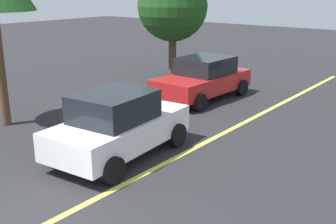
# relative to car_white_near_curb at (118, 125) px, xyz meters

# --- Properties ---
(lane_marking_centre) EXTENTS (28.00, 0.16, 0.01)m
(lane_marking_centre) POSITION_rel_car_white_near_curb_xyz_m (-0.52, -1.24, -0.84)
(lane_marking_centre) COLOR #E0D14C
(car_white_near_curb) EXTENTS (4.10, 2.30, 1.71)m
(car_white_near_curb) POSITION_rel_car_white_near_curb_xyz_m (0.00, 0.00, 0.00)
(car_white_near_curb) COLOR white
(car_white_near_curb) RESTS_ON ground_plane
(car_red_mid_road) EXTENTS (4.27, 2.20, 1.61)m
(car_red_mid_road) POSITION_rel_car_white_near_curb_xyz_m (6.14, 1.52, -0.04)
(car_red_mid_road) COLOR red
(car_red_mid_road) RESTS_ON ground_plane
(tree_left_verge) EXTENTS (3.36, 3.36, 4.98)m
(tree_left_verge) POSITION_rel_car_white_near_curb_xyz_m (9.08, 5.31, 2.44)
(tree_left_verge) COLOR #513823
(tree_left_verge) RESTS_ON ground_plane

